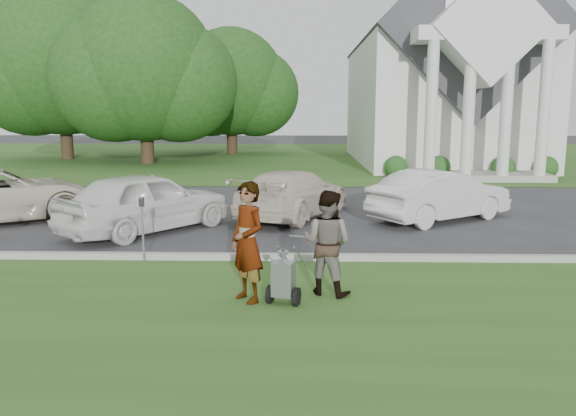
{
  "coord_description": "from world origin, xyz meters",
  "views": [
    {
      "loc": [
        1.03,
        -10.77,
        3.09
      ],
      "look_at": [
        0.77,
        0.0,
        1.21
      ],
      "focal_mm": 35.0,
      "sensor_mm": 36.0,
      "label": 1
    }
  ],
  "objects_px": {
    "car_d": "(440,195)",
    "parking_meter_near": "(142,222)",
    "tree_left": "(144,75)",
    "car_c": "(293,193)",
    "tree_far": "(62,68)",
    "tree_back": "(231,87)",
    "church": "(438,61)",
    "car_b": "(146,202)",
    "person_right": "(327,243)",
    "striping_cart": "(284,280)",
    "person_left": "(248,243)"
  },
  "relations": [
    {
      "from": "car_d",
      "to": "parking_meter_near",
      "type": "bearing_deg",
      "value": 88.56
    },
    {
      "from": "person_left",
      "to": "parking_meter_near",
      "type": "relative_size",
      "value": 1.44
    },
    {
      "from": "tree_left",
      "to": "car_c",
      "type": "bearing_deg",
      "value": -61.93
    },
    {
      "from": "church",
      "to": "striping_cart",
      "type": "relative_size",
      "value": 21.9
    },
    {
      "from": "tree_far",
      "to": "car_c",
      "type": "height_order",
      "value": "tree_far"
    },
    {
      "from": "car_b",
      "to": "car_d",
      "type": "xyz_separation_m",
      "value": [
        7.91,
        1.68,
        -0.06
      ]
    },
    {
      "from": "person_right",
      "to": "tree_far",
      "type": "bearing_deg",
      "value": -33.94
    },
    {
      "from": "tree_left",
      "to": "tree_far",
      "type": "bearing_deg",
      "value": 153.44
    },
    {
      "from": "tree_back",
      "to": "striping_cart",
      "type": "xyz_separation_m",
      "value": [
        4.76,
        -32.11,
        -4.32
      ]
    },
    {
      "from": "tree_left",
      "to": "tree_far",
      "type": "xyz_separation_m",
      "value": [
        -6.0,
        3.0,
        0.58
      ]
    },
    {
      "from": "striping_cart",
      "to": "tree_far",
      "type": "bearing_deg",
      "value": 134.54
    },
    {
      "from": "striping_cart",
      "to": "car_d",
      "type": "height_order",
      "value": "car_d"
    },
    {
      "from": "tree_back",
      "to": "car_c",
      "type": "distance_m",
      "value": 25.31
    },
    {
      "from": "striping_cart",
      "to": "person_right",
      "type": "distance_m",
      "value": 1.01
    },
    {
      "from": "tree_left",
      "to": "person_left",
      "type": "height_order",
      "value": "tree_left"
    },
    {
      "from": "car_c",
      "to": "person_left",
      "type": "bearing_deg",
      "value": 109.86
    },
    {
      "from": "car_d",
      "to": "striping_cart",
      "type": "bearing_deg",
      "value": 114.85
    },
    {
      "from": "tree_back",
      "to": "person_left",
      "type": "bearing_deg",
      "value": -82.55
    },
    {
      "from": "tree_far",
      "to": "car_b",
      "type": "bearing_deg",
      "value": -62.93
    },
    {
      "from": "car_c",
      "to": "car_d",
      "type": "xyz_separation_m",
      "value": [
        4.17,
        -0.46,
        0.03
      ]
    },
    {
      "from": "tree_left",
      "to": "striping_cart",
      "type": "relative_size",
      "value": 9.66
    },
    {
      "from": "church",
      "to": "car_b",
      "type": "distance_m",
      "value": 23.68
    },
    {
      "from": "tree_far",
      "to": "striping_cart",
      "type": "xyz_separation_m",
      "value": [
        14.77,
        -27.11,
        -5.28
      ]
    },
    {
      "from": "tree_left",
      "to": "tree_far",
      "type": "height_order",
      "value": "tree_far"
    },
    {
      "from": "person_right",
      "to": "car_d",
      "type": "relative_size",
      "value": 0.41
    },
    {
      "from": "person_right",
      "to": "car_d",
      "type": "distance_m",
      "value": 7.46
    },
    {
      "from": "tree_far",
      "to": "car_d",
      "type": "xyz_separation_m",
      "value": [
        18.98,
        -19.98,
        -4.97
      ]
    },
    {
      "from": "church",
      "to": "car_d",
      "type": "relative_size",
      "value": 5.5
    },
    {
      "from": "tree_far",
      "to": "tree_back",
      "type": "distance_m",
      "value": 11.22
    },
    {
      "from": "church",
      "to": "striping_cart",
      "type": "height_order",
      "value": "church"
    },
    {
      "from": "tree_left",
      "to": "car_c",
      "type": "height_order",
      "value": "tree_left"
    },
    {
      "from": "car_b",
      "to": "car_d",
      "type": "bearing_deg",
      "value": -129.7
    },
    {
      "from": "church",
      "to": "parking_meter_near",
      "type": "distance_m",
      "value": 25.89
    },
    {
      "from": "tree_back",
      "to": "parking_meter_near",
      "type": "height_order",
      "value": "tree_back"
    },
    {
      "from": "person_right",
      "to": "car_b",
      "type": "height_order",
      "value": "person_right"
    },
    {
      "from": "car_c",
      "to": "person_right",
      "type": "bearing_deg",
      "value": 120.13
    },
    {
      "from": "car_d",
      "to": "tree_back",
      "type": "bearing_deg",
      "value": -14.78
    },
    {
      "from": "tree_back",
      "to": "person_right",
      "type": "distance_m",
      "value": 32.27
    },
    {
      "from": "striping_cart",
      "to": "person_left",
      "type": "distance_m",
      "value": 0.83
    },
    {
      "from": "tree_back",
      "to": "car_d",
      "type": "bearing_deg",
      "value": -70.23
    },
    {
      "from": "person_right",
      "to": "parking_meter_near",
      "type": "height_order",
      "value": "person_right"
    },
    {
      "from": "tree_left",
      "to": "car_d",
      "type": "distance_m",
      "value": 21.82
    },
    {
      "from": "tree_far",
      "to": "tree_back",
      "type": "bearing_deg",
      "value": 26.56
    },
    {
      "from": "car_c",
      "to": "parking_meter_near",
      "type": "bearing_deg",
      "value": 84.44
    },
    {
      "from": "tree_back",
      "to": "car_b",
      "type": "xyz_separation_m",
      "value": [
        1.07,
        -26.66,
        -3.94
      ]
    },
    {
      "from": "tree_back",
      "to": "car_b",
      "type": "relative_size",
      "value": 2.09
    },
    {
      "from": "tree_left",
      "to": "striping_cart",
      "type": "distance_m",
      "value": 26.08
    },
    {
      "from": "car_c",
      "to": "church",
      "type": "bearing_deg",
      "value": -90.27
    },
    {
      "from": "person_left",
      "to": "parking_meter_near",
      "type": "distance_m",
      "value": 3.31
    },
    {
      "from": "tree_back",
      "to": "person_left",
      "type": "xyz_separation_m",
      "value": [
        4.18,
        -31.97,
        -3.74
      ]
    }
  ]
}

